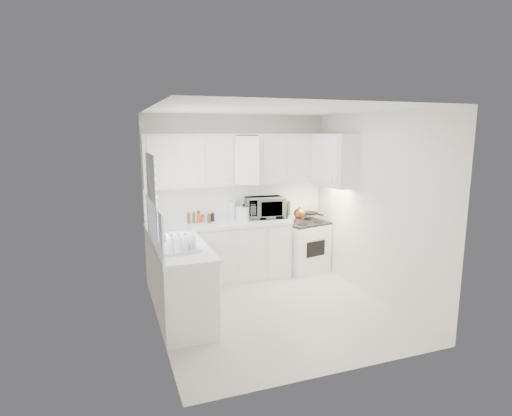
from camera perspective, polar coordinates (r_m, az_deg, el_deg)
name	(u,v)px	position (r m, az deg, el deg)	size (l,w,h in m)	color
floor	(274,309)	(5.69, 2.48, -13.70)	(3.20, 3.20, 0.00)	silver
ceiling	(275,109)	(5.20, 2.71, 13.43)	(3.20, 3.20, 0.00)	white
wall_back	(237,196)	(6.78, -2.60, 1.71)	(3.00, 3.00, 0.00)	white
wall_front	(341,245)	(3.91, 11.64, -5.04)	(3.00, 3.00, 0.00)	white
wall_left	(155,222)	(4.93, -13.75, -1.90)	(3.20, 3.20, 0.00)	white
wall_right	(373,206)	(6.02, 15.88, 0.22)	(3.20, 3.20, 0.00)	white
window_blinds	(153,196)	(5.23, -14.08, 1.57)	(0.06, 0.96, 1.06)	white
lower_cabinets_back	(220,253)	(6.58, -5.01, -6.18)	(2.22, 0.60, 0.90)	white
lower_cabinets_left	(180,283)	(5.40, -10.38, -10.10)	(0.60, 1.60, 0.90)	white
countertop_back	(220,224)	(6.45, -5.06, -2.16)	(2.24, 0.64, 0.05)	white
countertop_left	(180,246)	(5.25, -10.44, -5.23)	(0.64, 1.62, 0.05)	white
backsplash_back	(238,200)	(6.78, -2.57, 1.08)	(2.98, 0.02, 0.55)	white
backsplash_left	(154,225)	(5.14, -13.85, -2.25)	(0.02, 1.60, 0.55)	white
upper_cabinets_back	(240,185)	(6.60, -2.18, 3.23)	(3.00, 0.33, 0.80)	white
upper_cabinets_right	(334,186)	(6.58, 10.64, 3.04)	(0.33, 0.90, 0.80)	white
sink	(175,229)	(5.55, -11.10, -2.85)	(0.42, 0.38, 0.30)	gray
stove	(304,240)	(7.03, 6.70, -4.34)	(0.71, 0.58, 1.09)	white
tea_kettle	(300,213)	(6.70, 6.02, -0.64)	(0.23, 0.19, 0.21)	brown
frying_pan	(310,213)	(7.15, 7.48, -0.62)	(0.26, 0.45, 0.04)	black
microwave	(265,205)	(6.71, 1.21, 0.38)	(0.61, 0.34, 0.41)	gray
rice_cooker	(244,212)	(6.60, -1.69, -0.51)	(0.25, 0.25, 0.25)	white
paper_towel	(232,210)	(6.71, -3.27, -0.25)	(0.12, 0.12, 0.27)	white
utensil_crock	(285,209)	(6.68, 4.02, -0.10)	(0.11, 0.11, 0.32)	black
dish_rack	(180,242)	(4.92, -10.45, -4.62)	(0.42, 0.31, 0.23)	white
spice_left_0	(188,218)	(6.46, -9.31, -1.43)	(0.06, 0.06, 0.13)	brown
spice_left_1	(194,219)	(6.38, -8.50, -1.54)	(0.06, 0.06, 0.13)	#2D7125
spice_left_2	(198,218)	(6.49, -8.01, -1.34)	(0.06, 0.06, 0.13)	red
spice_left_3	(204,219)	(6.41, -7.19, -1.45)	(0.06, 0.06, 0.13)	#CA892F
spice_left_4	(207,217)	(6.52, -6.72, -1.25)	(0.06, 0.06, 0.13)	brown
spice_left_5	(213,218)	(6.45, -5.89, -1.36)	(0.06, 0.06, 0.13)	black
sauce_right_0	(273,210)	(6.89, 2.38, -0.30)	(0.06, 0.06, 0.19)	red
sauce_right_1	(278,211)	(6.85, 2.99, -0.36)	(0.06, 0.06, 0.19)	#CA892F
sauce_right_2	(279,210)	(6.93, 3.22, -0.24)	(0.06, 0.06, 0.19)	brown
sauce_right_3	(284,210)	(6.90, 3.84, -0.30)	(0.06, 0.06, 0.19)	black
sauce_right_4	(285,209)	(6.97, 4.05, -0.18)	(0.06, 0.06, 0.19)	brown
sauce_right_5	(290,210)	(6.94, 4.67, -0.24)	(0.06, 0.06, 0.19)	#2D7125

